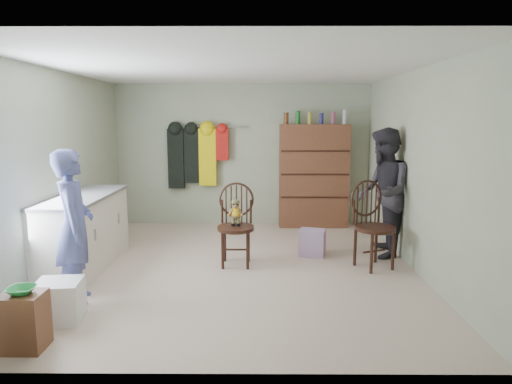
{
  "coord_description": "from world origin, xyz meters",
  "views": [
    {
      "loc": [
        0.29,
        -5.66,
        1.89
      ],
      "look_at": [
        0.25,
        0.2,
        0.95
      ],
      "focal_mm": 32.0,
      "sensor_mm": 36.0,
      "label": 1
    }
  ],
  "objects_px": {
    "chair_far": "(372,221)",
    "dresser": "(314,175)",
    "counter": "(84,231)",
    "chair_front": "(236,220)"
  },
  "relations": [
    {
      "from": "counter",
      "to": "chair_far",
      "type": "bearing_deg",
      "value": 0.62
    },
    {
      "from": "counter",
      "to": "dresser",
      "type": "relative_size",
      "value": 0.91
    },
    {
      "from": "counter",
      "to": "dresser",
      "type": "xyz_separation_m",
      "value": [
        3.2,
        2.3,
        0.44
      ]
    },
    {
      "from": "counter",
      "to": "dresser",
      "type": "height_order",
      "value": "dresser"
    },
    {
      "from": "chair_front",
      "to": "dresser",
      "type": "distance_m",
      "value": 2.53
    },
    {
      "from": "chair_far",
      "to": "dresser",
      "type": "distance_m",
      "value": 2.33
    },
    {
      "from": "counter",
      "to": "chair_front",
      "type": "height_order",
      "value": "chair_front"
    },
    {
      "from": "counter",
      "to": "chair_front",
      "type": "xyz_separation_m",
      "value": [
        1.94,
        0.13,
        0.12
      ]
    },
    {
      "from": "chair_far",
      "to": "chair_front",
      "type": "bearing_deg",
      "value": 153.28
    },
    {
      "from": "counter",
      "to": "chair_front",
      "type": "relative_size",
      "value": 1.74
    }
  ]
}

